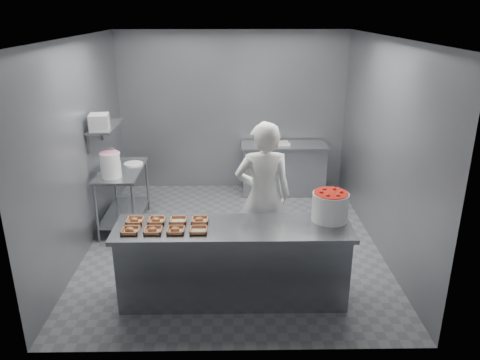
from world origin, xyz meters
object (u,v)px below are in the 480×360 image
(glaze_bucket, at_px, (111,164))
(appliance, at_px, (99,122))
(service_counter, at_px, (233,262))
(strawberry_tub, at_px, (330,206))
(tray_7, at_px, (200,220))
(tray_4, at_px, (135,220))
(tray_1, at_px, (153,230))
(tray_2, at_px, (176,230))
(tray_6, at_px, (178,220))
(tray_3, at_px, (199,230))
(tray_0, at_px, (130,230))
(back_counter, at_px, (283,168))
(tray_5, at_px, (156,220))
(prep_table, at_px, (123,189))
(worker, at_px, (263,197))

(glaze_bucket, bearing_deg, appliance, 149.47)
(service_counter, relative_size, strawberry_tub, 6.48)
(tray_7, height_order, glaze_bucket, glaze_bucket)
(service_counter, height_order, tray_7, tray_7)
(appliance, bearing_deg, tray_7, -55.63)
(tray_4, height_order, tray_7, same)
(glaze_bucket, bearing_deg, tray_4, -67.56)
(tray_1, bearing_deg, tray_2, 0.00)
(tray_4, distance_m, strawberry_tub, 2.18)
(service_counter, distance_m, tray_6, 0.78)
(tray_3, bearing_deg, tray_0, -180.00)
(back_counter, distance_m, tray_2, 3.73)
(strawberry_tub, distance_m, appliance, 3.33)
(service_counter, distance_m, back_counter, 3.37)
(tray_6, bearing_deg, tray_5, -180.00)
(tray_7, bearing_deg, tray_4, 180.00)
(prep_table, relative_size, tray_1, 6.40)
(tray_0, xyz_separation_m, tray_7, (0.72, 0.25, 0.00))
(service_counter, xyz_separation_m, tray_6, (-0.61, 0.12, 0.47))
(glaze_bucket, bearing_deg, tray_5, -60.14)
(worker, bearing_deg, prep_table, -34.40)
(prep_table, relative_size, tray_3, 6.40)
(tray_0, distance_m, worker, 1.69)
(back_counter, xyz_separation_m, worker, (-0.53, -2.53, 0.50))
(tray_5, bearing_deg, back_counter, 60.76)
(glaze_bucket, bearing_deg, tray_2, -57.75)
(tray_0, relative_size, tray_5, 1.00)
(tray_5, xyz_separation_m, tray_7, (0.48, 0.00, 0.00))
(tray_6, distance_m, tray_7, 0.24)
(tray_6, relative_size, worker, 0.10)
(service_counter, relative_size, back_counter, 1.73)
(tray_1, bearing_deg, appliance, 118.26)
(tray_1, height_order, tray_7, same)
(prep_table, distance_m, tray_0, 2.17)
(tray_4, bearing_deg, prep_table, 107.02)
(back_counter, relative_size, tray_0, 8.01)
(tray_3, bearing_deg, prep_table, 121.74)
(tray_2, relative_size, worker, 0.10)
(prep_table, xyz_separation_m, tray_4, (0.56, -1.83, 0.33))
(service_counter, relative_size, tray_1, 13.88)
(tray_6, distance_m, worker, 1.15)
(tray_3, relative_size, tray_5, 1.00)
(prep_table, height_order, tray_2, tray_2)
(tray_1, xyz_separation_m, tray_5, (0.00, 0.25, 0.00))
(tray_1, distance_m, strawberry_tub, 1.96)
(tray_2, bearing_deg, strawberry_tub, 9.17)
(strawberry_tub, bearing_deg, tray_3, -169.32)
(back_counter, height_order, tray_6, tray_6)
(tray_3, xyz_separation_m, tray_4, (-0.72, 0.25, 0.00))
(worker, bearing_deg, tray_7, 35.74)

